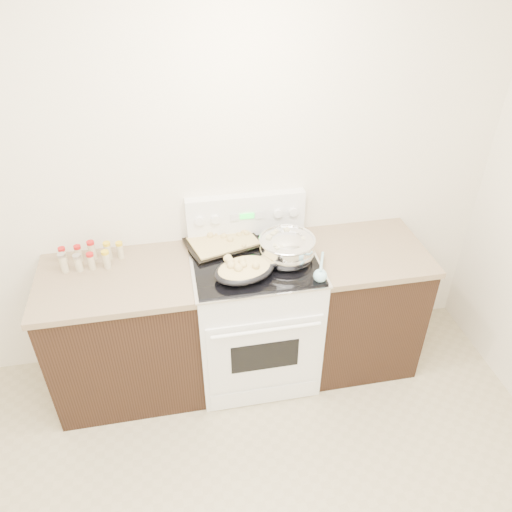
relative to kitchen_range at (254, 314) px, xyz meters
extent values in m
cube|color=white|center=(-0.35, 0.35, 0.86)|extent=(4.00, 0.05, 2.70)
cube|color=black|center=(-0.83, 0.01, -0.05)|extent=(0.90, 0.64, 0.88)
cube|color=brown|center=(-0.83, 0.01, 0.41)|extent=(0.93, 0.67, 0.04)
cube|color=black|center=(0.73, 0.01, -0.05)|extent=(0.70, 0.64, 0.88)
cube|color=brown|center=(0.73, 0.01, 0.41)|extent=(0.73, 0.67, 0.04)
cube|color=white|center=(0.00, 0.00, -0.03)|extent=(0.76, 0.66, 0.92)
cube|color=white|center=(0.00, -0.34, -0.04)|extent=(0.70, 0.01, 0.55)
cube|color=black|center=(0.00, -0.35, -0.04)|extent=(0.42, 0.01, 0.22)
cylinder|color=white|center=(0.00, -0.38, 0.21)|extent=(0.65, 0.02, 0.02)
cube|color=white|center=(0.00, -0.34, -0.41)|extent=(0.70, 0.01, 0.14)
cube|color=silver|center=(0.00, 0.00, 0.44)|extent=(0.78, 0.68, 0.01)
cube|color=black|center=(0.00, 0.00, 0.45)|extent=(0.74, 0.64, 0.01)
cube|color=white|center=(0.00, 0.29, 0.59)|extent=(0.76, 0.07, 0.28)
cylinder|color=white|center=(-0.30, 0.24, 0.61)|extent=(0.06, 0.02, 0.06)
cylinder|color=white|center=(-0.20, 0.24, 0.61)|extent=(0.06, 0.02, 0.06)
cylinder|color=white|center=(0.20, 0.24, 0.61)|extent=(0.06, 0.02, 0.06)
cylinder|color=white|center=(0.30, 0.24, 0.61)|extent=(0.06, 0.02, 0.06)
cube|color=#19E533|center=(0.00, 0.25, 0.61)|extent=(0.09, 0.00, 0.04)
cube|color=silver|center=(-0.08, 0.25, 0.61)|extent=(0.05, 0.00, 0.05)
cube|color=silver|center=(0.08, 0.25, 0.61)|extent=(0.05, 0.00, 0.05)
ellipsoid|color=silver|center=(0.19, -0.05, 0.52)|extent=(0.41, 0.41, 0.20)
cylinder|color=silver|center=(0.19, -0.05, 0.46)|extent=(0.18, 0.18, 0.01)
torus|color=silver|center=(0.19, -0.05, 0.60)|extent=(0.34, 0.34, 0.02)
cylinder|color=silver|center=(0.19, -0.05, 0.54)|extent=(0.32, 0.32, 0.11)
cylinder|color=brown|center=(0.19, -0.05, 0.59)|extent=(0.30, 0.30, 0.00)
cube|color=#BFB88D|center=(0.17, -0.04, 0.59)|extent=(0.03, 0.03, 0.02)
cube|color=#BFB88D|center=(0.11, -0.12, 0.59)|extent=(0.03, 0.03, 0.02)
cube|color=#BFB88D|center=(0.12, 0.03, 0.59)|extent=(0.04, 0.04, 0.03)
cube|color=#BFB88D|center=(0.09, 0.01, 0.59)|extent=(0.03, 0.03, 0.02)
cube|color=#BFB88D|center=(0.09, -0.01, 0.59)|extent=(0.04, 0.04, 0.03)
cube|color=#BFB88D|center=(0.16, -0.06, 0.59)|extent=(0.02, 0.02, 0.02)
cube|color=#BFB88D|center=(0.15, 0.06, 0.59)|extent=(0.03, 0.03, 0.02)
cube|color=#BFB88D|center=(0.14, -0.11, 0.59)|extent=(0.04, 0.04, 0.03)
cube|color=#BFB88D|center=(0.21, 0.06, 0.59)|extent=(0.03, 0.03, 0.03)
cube|color=#BFB88D|center=(0.22, -0.02, 0.59)|extent=(0.03, 0.03, 0.02)
cube|color=#BFB88D|center=(0.28, -0.05, 0.59)|extent=(0.03, 0.03, 0.02)
cube|color=#BFB88D|center=(0.23, -0.01, 0.59)|extent=(0.03, 0.03, 0.02)
cube|color=#BFB88D|center=(0.14, -0.09, 0.59)|extent=(0.04, 0.04, 0.02)
cube|color=#BFB88D|center=(0.11, -0.09, 0.59)|extent=(0.03, 0.03, 0.02)
ellipsoid|color=black|center=(-0.09, -0.16, 0.49)|extent=(0.42, 0.35, 0.08)
ellipsoid|color=#DABD74|center=(-0.09, -0.16, 0.51)|extent=(0.38, 0.31, 0.06)
sphere|color=#DABD74|center=(-0.16, -0.16, 0.54)|extent=(0.05, 0.05, 0.05)
sphere|color=#DABD74|center=(-0.16, -0.12, 0.54)|extent=(0.05, 0.05, 0.05)
sphere|color=#DABD74|center=(-0.10, -0.17, 0.54)|extent=(0.04, 0.04, 0.04)
sphere|color=#DABD74|center=(-0.10, -0.13, 0.54)|extent=(0.05, 0.05, 0.05)
sphere|color=#DABD74|center=(-0.03, -0.19, 0.54)|extent=(0.04, 0.04, 0.04)
sphere|color=#DABD74|center=(-0.18, -0.09, 0.54)|extent=(0.04, 0.04, 0.04)
sphere|color=#DABD74|center=(-0.17, -0.08, 0.54)|extent=(0.05, 0.05, 0.05)
sphere|color=#DABD74|center=(-0.13, -0.20, 0.54)|extent=(0.05, 0.05, 0.05)
cube|color=black|center=(-0.16, 0.19, 0.46)|extent=(0.51, 0.42, 0.02)
cube|color=#DABD74|center=(-0.16, 0.19, 0.48)|extent=(0.45, 0.36, 0.02)
sphere|color=#DABD74|center=(-0.05, 0.10, 0.49)|extent=(0.03, 0.03, 0.03)
sphere|color=#DABD74|center=(-0.20, 0.27, 0.49)|extent=(0.04, 0.04, 0.04)
sphere|color=#DABD74|center=(-0.02, 0.27, 0.49)|extent=(0.04, 0.04, 0.04)
sphere|color=#DABD74|center=(-0.12, 0.18, 0.49)|extent=(0.04, 0.04, 0.04)
sphere|color=#DABD74|center=(-0.01, 0.23, 0.49)|extent=(0.04, 0.04, 0.04)
sphere|color=#DABD74|center=(-0.06, 0.23, 0.49)|extent=(0.03, 0.03, 0.03)
sphere|color=#DABD74|center=(-0.24, 0.25, 0.49)|extent=(0.04, 0.04, 0.04)
sphere|color=#DABD74|center=(-0.03, 0.27, 0.49)|extent=(0.04, 0.04, 0.04)
sphere|color=#DABD74|center=(-0.16, 0.23, 0.49)|extent=(0.04, 0.04, 0.04)
sphere|color=#DABD74|center=(-0.15, 0.28, 0.49)|extent=(0.03, 0.03, 0.03)
cylinder|color=tan|center=(-0.10, -0.12, 0.46)|extent=(0.20, 0.17, 0.01)
sphere|color=tan|center=(-0.18, -0.19, 0.47)|extent=(0.04, 0.04, 0.04)
sphere|color=#99D6E5|center=(0.33, -0.28, 0.48)|extent=(0.08, 0.08, 0.08)
cylinder|color=#99D6E5|center=(0.37, -0.18, 0.51)|extent=(0.11, 0.24, 0.07)
cylinder|color=#BFB28C|center=(-1.14, 0.21, 0.47)|extent=(0.04, 0.04, 0.09)
cylinder|color=#B21414|center=(-1.14, 0.21, 0.53)|extent=(0.04, 0.04, 0.02)
cylinder|color=#BFB28C|center=(-1.04, 0.21, 0.48)|extent=(0.04, 0.04, 0.09)
cylinder|color=#B21414|center=(-1.04, 0.21, 0.53)|extent=(0.04, 0.04, 0.02)
cylinder|color=#BFB28C|center=(-0.97, 0.21, 0.48)|extent=(0.04, 0.04, 0.11)
cylinder|color=#B21414|center=(-0.97, 0.21, 0.55)|extent=(0.05, 0.05, 0.02)
cylinder|color=#BFB28C|center=(-0.87, 0.20, 0.48)|extent=(0.04, 0.04, 0.10)
cylinder|color=gold|center=(-0.87, 0.20, 0.54)|extent=(0.04, 0.04, 0.02)
cylinder|color=#BFB28C|center=(-0.80, 0.20, 0.48)|extent=(0.04, 0.04, 0.09)
cylinder|color=gold|center=(-0.80, 0.20, 0.53)|extent=(0.04, 0.04, 0.02)
cylinder|color=#BFB28C|center=(-1.12, 0.11, 0.48)|extent=(0.04, 0.04, 0.11)
cylinder|color=#B2B2B7|center=(-1.12, 0.11, 0.55)|extent=(0.05, 0.05, 0.02)
cylinder|color=#BFB28C|center=(-1.04, 0.11, 0.48)|extent=(0.05, 0.05, 0.09)
cylinder|color=#B2B2B7|center=(-1.04, 0.11, 0.53)|extent=(0.05, 0.05, 0.02)
cylinder|color=#BFB28C|center=(-0.96, 0.11, 0.48)|extent=(0.04, 0.04, 0.09)
cylinder|color=#B21414|center=(-0.96, 0.11, 0.53)|extent=(0.04, 0.04, 0.02)
cylinder|color=#BFB28C|center=(-0.87, 0.11, 0.48)|extent=(0.04, 0.04, 0.10)
cylinder|color=gold|center=(-0.87, 0.11, 0.54)|extent=(0.04, 0.04, 0.02)
camera|label=1|loc=(-0.45, -2.43, 2.21)|focal=35.00mm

